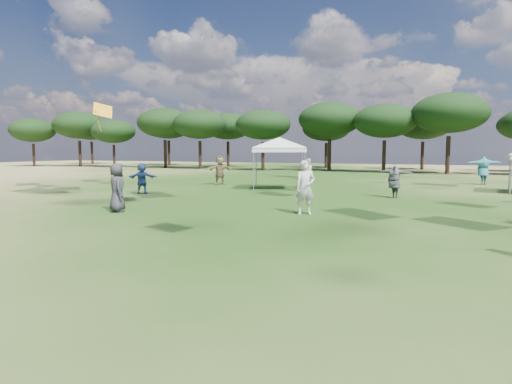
% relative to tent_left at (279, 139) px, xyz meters
% --- Properties ---
extents(tree_line, '(108.78, 17.63, 7.77)m').
position_rel_tent_left_xyz_m(tree_line, '(8.57, 24.15, 2.56)').
color(tree_line, black).
rests_on(tree_line, ground).
extents(tent_left, '(5.66, 5.66, 3.29)m').
position_rel_tent_left_xyz_m(tent_left, '(0.00, 0.00, 0.00)').
color(tent_left, gray).
rests_on(tent_left, ground).
extents(festival_crowd, '(27.57, 22.69, 1.92)m').
position_rel_tent_left_xyz_m(festival_crowd, '(6.57, -1.78, -1.99)').
color(festival_crowd, black).
rests_on(festival_crowd, ground).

